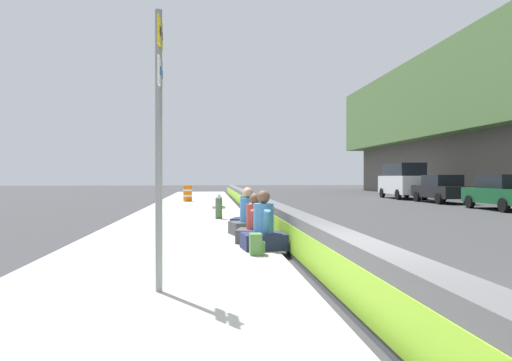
% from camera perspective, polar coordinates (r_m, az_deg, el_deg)
% --- Properties ---
extents(ground_plane, '(160.00, 160.00, 0.00)m').
position_cam_1_polar(ground_plane, '(5.97, 12.66, -15.20)').
color(ground_plane, '#353538').
rests_on(ground_plane, ground).
extents(sidewalk_strip, '(80.00, 4.40, 0.14)m').
position_cam_1_polar(sidewalk_strip, '(5.73, -14.37, -15.15)').
color(sidewalk_strip, '#A8A59E').
rests_on(sidewalk_strip, ground_plane).
extents(jersey_barrier, '(76.00, 0.45, 0.85)m').
position_cam_1_polar(jersey_barrier, '(5.87, 12.63, -11.22)').
color(jersey_barrier, '#545456').
rests_on(jersey_barrier, ground_plane).
extents(route_sign_post, '(0.44, 0.09, 3.60)m').
position_cam_1_polar(route_sign_post, '(6.13, -11.73, 6.07)').
color(route_sign_post, gray).
rests_on(route_sign_post, sidewalk_strip).
extents(fire_hydrant, '(0.26, 0.46, 0.88)m').
position_cam_1_polar(fire_hydrant, '(16.36, -4.56, -3.10)').
color(fire_hydrant, '#47663D').
rests_on(fire_hydrant, sidewalk_strip).
extents(seated_person_foreground, '(0.82, 0.94, 1.19)m').
position_cam_1_polar(seated_person_foreground, '(9.55, 0.92, -6.13)').
color(seated_person_foreground, '#23284C').
rests_on(seated_person_foreground, sidewalk_strip).
extents(seated_person_middle, '(0.83, 0.91, 1.10)m').
position_cam_1_polar(seated_person_middle, '(10.51, -0.14, -5.69)').
color(seated_person_middle, '#424247').
rests_on(seated_person_middle, sidewalk_strip).
extents(seated_person_rear, '(0.90, 1.00, 1.19)m').
position_cam_1_polar(seated_person_rear, '(11.95, -1.00, -4.79)').
color(seated_person_rear, '#424247').
rests_on(seated_person_rear, sidewalk_strip).
extents(seated_person_far, '(0.94, 1.02, 1.19)m').
position_cam_1_polar(seated_person_far, '(13.03, -1.02, -4.36)').
color(seated_person_far, '#23284C').
rests_on(seated_person_far, sidewalk_strip).
extents(backpack, '(0.32, 0.28, 0.40)m').
position_cam_1_polar(backpack, '(8.88, 0.02, -7.79)').
color(backpack, '#4C7A3D').
rests_on(backpack, sidewalk_strip).
extents(construction_barrel, '(0.54, 0.54, 0.95)m').
position_cam_1_polar(construction_barrel, '(27.97, -8.33, -1.55)').
color(construction_barrel, orange).
rests_on(construction_barrel, sidewalk_strip).
extents(parked_car_fourth, '(4.55, 2.04, 1.71)m').
position_cam_1_polar(parked_car_fourth, '(25.25, 27.94, -1.27)').
color(parked_car_fourth, '#145128').
rests_on(parked_car_fourth, ground_plane).
extents(parked_car_midline, '(4.50, 1.96, 1.71)m').
position_cam_1_polar(parked_car_midline, '(30.66, 21.66, -0.94)').
color(parked_car_midline, black).
rests_on(parked_car_midline, ground_plane).
extents(parked_car_far, '(5.17, 2.24, 2.56)m').
position_cam_1_polar(parked_car_far, '(35.49, 17.45, 0.05)').
color(parked_car_far, silver).
rests_on(parked_car_far, ground_plane).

